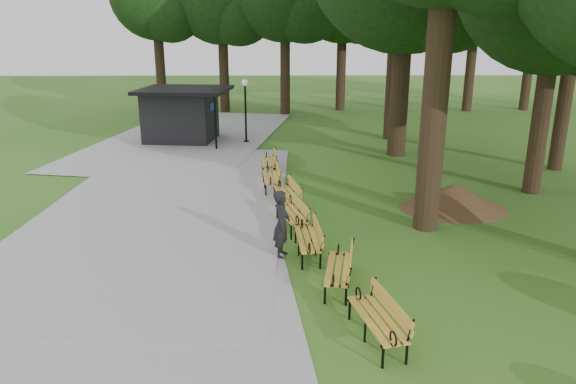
{
  "coord_description": "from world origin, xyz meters",
  "views": [
    {
      "loc": [
        -0.1,
        -13.65,
        5.62
      ],
      "look_at": [
        0.09,
        0.86,
        1.1
      ],
      "focal_mm": 33.57,
      "sensor_mm": 36.0,
      "label": 1
    }
  ],
  "objects_px": {
    "kiosk": "(181,115)",
    "bench_5": "(271,177)",
    "bench_3": "(291,214)",
    "bench_1": "(338,269)",
    "bench_6": "(268,162)",
    "dirt_mound": "(454,196)",
    "bench_0": "(377,319)",
    "lamp_post": "(245,97)",
    "person": "(282,224)",
    "bench_2": "(307,239)",
    "bench_4": "(287,194)"
  },
  "relations": [
    {
      "from": "lamp_post",
      "to": "bench_2",
      "type": "xyz_separation_m",
      "value": [
        2.39,
        -13.79,
        -1.8
      ]
    },
    {
      "from": "person",
      "to": "bench_2",
      "type": "height_order",
      "value": "person"
    },
    {
      "from": "kiosk",
      "to": "dirt_mound",
      "type": "height_order",
      "value": "kiosk"
    },
    {
      "from": "dirt_mound",
      "to": "bench_0",
      "type": "bearing_deg",
      "value": -116.57
    },
    {
      "from": "bench_2",
      "to": "bench_6",
      "type": "distance_m",
      "value": 8.13
    },
    {
      "from": "bench_3",
      "to": "bench_4",
      "type": "distance_m",
      "value": 1.88
    },
    {
      "from": "bench_0",
      "to": "bench_3",
      "type": "xyz_separation_m",
      "value": [
        -1.46,
        5.79,
        0.0
      ]
    },
    {
      "from": "bench_1",
      "to": "bench_6",
      "type": "distance_m",
      "value": 9.93
    },
    {
      "from": "lamp_post",
      "to": "bench_5",
      "type": "relative_size",
      "value": 1.63
    },
    {
      "from": "bench_1",
      "to": "bench_5",
      "type": "relative_size",
      "value": 1.0
    },
    {
      "from": "lamp_post",
      "to": "bench_0",
      "type": "height_order",
      "value": "lamp_post"
    },
    {
      "from": "bench_3",
      "to": "bench_4",
      "type": "relative_size",
      "value": 1.0
    },
    {
      "from": "person",
      "to": "lamp_post",
      "type": "xyz_separation_m",
      "value": [
        -1.74,
        13.83,
        1.37
      ]
    },
    {
      "from": "dirt_mound",
      "to": "bench_2",
      "type": "relative_size",
      "value": 1.51
    },
    {
      "from": "bench_1",
      "to": "bench_3",
      "type": "relative_size",
      "value": 1.0
    },
    {
      "from": "bench_4",
      "to": "kiosk",
      "type": "bearing_deg",
      "value": -165.67
    },
    {
      "from": "bench_5",
      "to": "kiosk",
      "type": "bearing_deg",
      "value": -155.77
    },
    {
      "from": "kiosk",
      "to": "bench_2",
      "type": "xyz_separation_m",
      "value": [
        5.67,
        -14.26,
        -0.89
      ]
    },
    {
      "from": "bench_3",
      "to": "bench_4",
      "type": "height_order",
      "value": "same"
    },
    {
      "from": "bench_0",
      "to": "dirt_mound",
      "type": "bearing_deg",
      "value": 140.37
    },
    {
      "from": "bench_6",
      "to": "bench_1",
      "type": "bearing_deg",
      "value": 7.31
    },
    {
      "from": "bench_3",
      "to": "bench_0",
      "type": "bearing_deg",
      "value": 0.28
    },
    {
      "from": "bench_3",
      "to": "bench_5",
      "type": "xyz_separation_m",
      "value": [
        -0.65,
        3.89,
        0.0
      ]
    },
    {
      "from": "bench_0",
      "to": "lamp_post",
      "type": "bearing_deg",
      "value": 178.07
    },
    {
      "from": "dirt_mound",
      "to": "lamp_post",
      "type": "bearing_deg",
      "value": 125.35
    },
    {
      "from": "kiosk",
      "to": "bench_6",
      "type": "height_order",
      "value": "kiosk"
    },
    {
      "from": "dirt_mound",
      "to": "bench_2",
      "type": "distance_m",
      "value": 6.03
    },
    {
      "from": "bench_0",
      "to": "bench_6",
      "type": "bearing_deg",
      "value": 177.64
    },
    {
      "from": "kiosk",
      "to": "bench_0",
      "type": "distance_m",
      "value": 19.37
    },
    {
      "from": "lamp_post",
      "to": "bench_4",
      "type": "relative_size",
      "value": 1.63
    },
    {
      "from": "bench_3",
      "to": "bench_6",
      "type": "xyz_separation_m",
      "value": [
        -0.79,
        6.14,
        0.0
      ]
    },
    {
      "from": "dirt_mound",
      "to": "bench_1",
      "type": "bearing_deg",
      "value": -128.45
    },
    {
      "from": "person",
      "to": "bench_3",
      "type": "bearing_deg",
      "value": 1.23
    },
    {
      "from": "bench_4",
      "to": "bench_2",
      "type": "bearing_deg",
      "value": -4.64
    },
    {
      "from": "bench_4",
      "to": "lamp_post",
      "type": "bearing_deg",
      "value": 178.78
    },
    {
      "from": "kiosk",
      "to": "bench_5",
      "type": "height_order",
      "value": "kiosk"
    },
    {
      "from": "bench_1",
      "to": "bench_2",
      "type": "xyz_separation_m",
      "value": [
        -0.6,
        1.72,
        0.0
      ]
    },
    {
      "from": "kiosk",
      "to": "dirt_mound",
      "type": "relative_size",
      "value": 1.47
    },
    {
      "from": "kiosk",
      "to": "bench_5",
      "type": "xyz_separation_m",
      "value": [
        4.64,
        -8.46,
        -0.89
      ]
    },
    {
      "from": "dirt_mound",
      "to": "bench_3",
      "type": "relative_size",
      "value": 1.51
    },
    {
      "from": "person",
      "to": "bench_2",
      "type": "distance_m",
      "value": 0.78
    },
    {
      "from": "bench_1",
      "to": "bench_4",
      "type": "relative_size",
      "value": 1.0
    },
    {
      "from": "lamp_post",
      "to": "bench_3",
      "type": "bearing_deg",
      "value": -80.38
    },
    {
      "from": "lamp_post",
      "to": "person",
      "type": "bearing_deg",
      "value": -82.83
    },
    {
      "from": "kiosk",
      "to": "dirt_mound",
      "type": "distance_m",
      "value": 14.98
    },
    {
      "from": "person",
      "to": "dirt_mound",
      "type": "height_order",
      "value": "person"
    },
    {
      "from": "bench_3",
      "to": "bench_6",
      "type": "bearing_deg",
      "value": 173.41
    },
    {
      "from": "dirt_mound",
      "to": "bench_6",
      "type": "distance_m",
      "value": 7.46
    },
    {
      "from": "person",
      "to": "bench_4",
      "type": "xyz_separation_m",
      "value": [
        0.16,
        3.83,
        -0.43
      ]
    },
    {
      "from": "dirt_mound",
      "to": "bench_1",
      "type": "relative_size",
      "value": 1.51
    }
  ]
}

